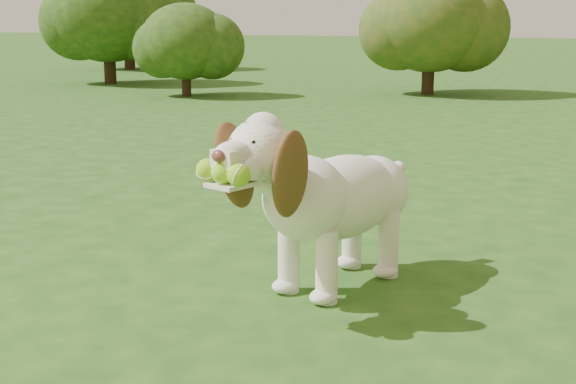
% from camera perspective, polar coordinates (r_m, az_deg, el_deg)
% --- Properties ---
extents(ground, '(80.00, 80.00, 0.00)m').
position_cam_1_polar(ground, '(2.88, 10.68, -11.41)').
color(ground, '#1D4714').
rests_on(ground, ground).
extents(dog, '(0.67, 1.21, 0.80)m').
position_cam_1_polar(dog, '(3.36, 2.76, -0.04)').
color(dog, white).
rests_on(dog, ground).
extents(shrub_a, '(1.28, 1.28, 1.32)m').
position_cam_1_polar(shrub_a, '(11.71, -7.32, 10.57)').
color(shrub_a, '#382314').
rests_on(shrub_a, ground).
extents(shrub_g, '(2.20, 2.20, 2.28)m').
position_cam_1_polar(shrub_g, '(17.77, -11.35, 12.87)').
color(shrub_g, '#382314').
rests_on(shrub_g, ground).
extents(shrub_b, '(1.74, 1.74, 1.80)m').
position_cam_1_polar(shrub_b, '(12.05, 10.07, 11.88)').
color(shrub_b, '#382314').
rests_on(shrub_b, ground).
extents(shrub_e, '(1.94, 1.94, 2.01)m').
position_cam_1_polar(shrub_e, '(14.07, -12.72, 12.33)').
color(shrub_e, '#382314').
rests_on(shrub_e, ground).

